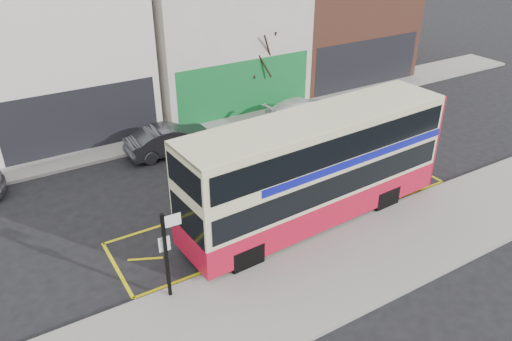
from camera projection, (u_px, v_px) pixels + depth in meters
ground at (313, 229)px, 18.67m from camera, size 120.00×120.00×0.00m
pavement at (354, 261)px, 16.91m from camera, size 40.00×4.00×0.15m
kerb at (320, 233)px, 18.35m from camera, size 40.00×0.15×0.15m
far_pavement at (190, 127)px, 26.89m from camera, size 50.00×3.00×0.15m
road_markings at (289, 209)px, 19.87m from camera, size 14.00×3.40×0.01m
terrace_left at (49, 26)px, 24.87m from camera, size 8.00×8.01×11.80m
terrace_green_shop at (211, 13)px, 29.10m from camera, size 9.00×8.01×11.30m
terrace_right at (331, 6)px, 33.44m from camera, size 9.00×8.01×10.30m
double_decker_bus at (317, 167)px, 18.27m from camera, size 10.80×3.02×4.27m
bus_stop_post at (167, 247)px, 14.57m from camera, size 0.73×0.14×2.96m
car_grey at (170, 139)px, 24.01m from camera, size 4.32×1.58×1.41m
car_white at (301, 109)px, 27.61m from camera, size 4.59×2.28×1.28m
street_tree_right at (259, 42)px, 27.67m from camera, size 2.67×2.67×5.77m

